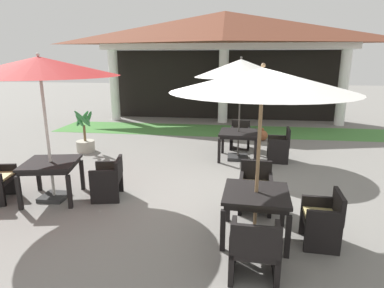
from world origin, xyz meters
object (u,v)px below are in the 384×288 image
Objects in this scene: patio_table_near_foreground at (256,198)px; patio_umbrella_mid_left at (241,69)px; potted_palm_left_edge at (85,139)px; patio_chair_near_foreground_east at (323,220)px; patio_chair_near_foreground_north at (255,188)px; patio_chair_mid_left_north at (240,135)px; patio_chair_near_foreground_south at (255,249)px; patio_umbrella_near_foreground at (262,82)px; patio_table_mid_left at (239,135)px; patio_chair_mid_left_east at (279,146)px; patio_chair_mid_right_east at (109,178)px; patio_table_mid_right at (51,167)px; patio_umbrella_mid_right at (39,67)px; terracotta_urn at (262,135)px.

patio_table_near_foreground is 4.33m from patio_umbrella_mid_left.
patio_chair_near_foreground_east is at bearing -36.67° from potted_palm_left_edge.
patio_chair_mid_left_north is (-0.24, 4.08, -0.00)m from patio_chair_near_foreground_north.
patio_umbrella_mid_left is (-0.19, 4.92, 1.96)m from patio_chair_near_foreground_south.
patio_umbrella_near_foreground is (-0.00, 0.00, 1.68)m from patio_table_near_foreground.
patio_umbrella_mid_left is 3.25× the size of patio_chair_mid_left_north.
patio_table_mid_left is 1.18× the size of patio_chair_mid_left_east.
patio_chair_near_foreground_south reaches higher than patio_table_near_foreground.
patio_chair_near_foreground_south is 1.05× the size of patio_chair_mid_right_east.
patio_table_mid_right is 0.40× the size of patio_umbrella_mid_right.
patio_table_near_foreground is at bearing -41.54° from potted_palm_left_edge.
patio_chair_near_foreground_north is at bearing 0.94° from patio_umbrella_mid_right.
terracotta_urn is (-0.27, 2.20, -0.23)m from patio_chair_mid_left_east.
patio_table_mid_right is at bearing -138.65° from patio_table_mid_left.
patio_table_near_foreground is at bearing -86.52° from patio_table_mid_left.
patio_table_near_foreground is at bearing 171.35° from patio_chair_mid_left_east.
patio_chair_near_foreground_north is 1.35m from patio_chair_near_foreground_east.
patio_table_mid_left is 5.00m from patio_umbrella_mid_right.
terracotta_urn is (0.56, 6.11, -0.46)m from patio_table_near_foreground.
potted_palm_left_edge reaches higher than patio_chair_mid_left_north.
patio_table_near_foreground is 2.34× the size of terracotta_urn.
patio_table_near_foreground is 5.04m from patio_chair_mid_left_north.
patio_chair_mid_right_east is at bearing -130.72° from patio_table_mid_left.
terracotta_urn is (4.31, 5.22, -0.48)m from patio_table_mid_right.
patio_table_mid_right is at bearing 156.76° from patio_chair_near_foreground_south.
patio_chair_mid_right_east reaches higher than patio_table_mid_right.
patio_chair_mid_right_east is at bearing -130.72° from patio_umbrella_mid_left.
patio_umbrella_near_foreground is 3.01× the size of patio_chair_near_foreground_north.
terracotta_urn is (4.31, 5.22, -2.29)m from patio_umbrella_mid_right.
patio_table_near_foreground is at bearing -13.37° from patio_umbrella_mid_right.
patio_chair_near_foreground_south is 1.91m from patio_chair_near_foreground_north.
potted_palm_left_edge reaches higher than terracotta_urn.
patio_chair_mid_left_north is at bearing 92.06° from patio_table_near_foreground.
patio_chair_near_foreground_north is (0.11, 1.90, -0.00)m from patio_chair_near_foreground_south.
patio_chair_near_foreground_south is at bearing 94.50° from patio_chair_mid_left_north.
patio_table_mid_left is (-0.24, 3.97, -1.67)m from patio_umbrella_near_foreground.
patio_umbrella_mid_right is at bearing 90.00° from patio_chair_mid_right_east.
potted_palm_left_edge reaches higher than patio_chair_near_foreground_east.
patio_chair_near_foreground_south is 0.74× the size of patio_table_mid_right.
patio_chair_mid_right_east is (-2.71, 1.10, -1.93)m from patio_umbrella_near_foreground.
patio_chair_mid_left_east reaches higher than patio_chair_near_foreground_east.
patio_chair_mid_right_east is at bearing 145.64° from patio_chair_near_foreground_south.
patio_chair_mid_left_north reaches higher than patio_table_mid_right.
potted_palm_left_edge is (-5.57, 4.15, -0.02)m from patio_chair_near_foreground_east.
patio_chair_mid_left_east is at bearing 83.00° from patio_chair_near_foreground_south.
patio_chair_mid_left_east reaches higher than terracotta_urn.
terracotta_urn is at bearing -121.21° from patio_chair_mid_left_north.
patio_umbrella_mid_left is (-0.00, -0.00, 1.71)m from patio_table_mid_left.
patio_umbrella_mid_left reaches higher than patio_chair_mid_left_east.
patio_table_near_foreground is at bearing -45.00° from patio_umbrella_near_foreground.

